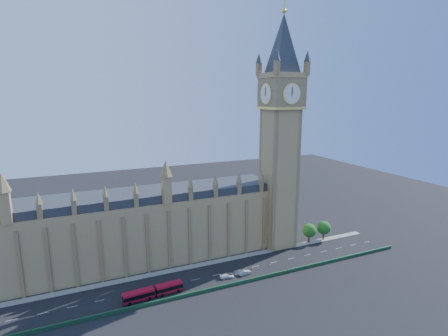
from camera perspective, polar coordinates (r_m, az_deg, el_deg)
name	(u,v)px	position (r m, az deg, el deg)	size (l,w,h in m)	color
ground	(206,277)	(130.23, -2.90, -17.38)	(400.00, 400.00, 0.00)	black
palace_westminster	(123,230)	(138.52, -16.18, -9.67)	(120.00, 20.00, 28.00)	tan
elizabeth_tower	(281,118)	(143.77, 9.24, 8.10)	(20.59, 20.59, 105.00)	tan
bridge_parapet	(216,288)	(122.67, -1.32, -19.03)	(160.00, 0.60, 1.20)	#1E4C2D
kerb_north	(197,265)	(138.07, -4.36, -15.56)	(160.00, 3.00, 0.16)	gray
tree_east_near	(309,230)	(159.46, 13.79, -9.81)	(6.00, 6.00, 8.50)	#382619
tree_east_far	(324,227)	(164.21, 16.03, -9.29)	(6.00, 6.00, 8.50)	#382619
red_bus	(153,292)	(120.69, -11.49, -19.22)	(19.41, 4.11, 3.28)	#AA0B23
car_grey	(230,275)	(129.88, 0.93, -17.04)	(1.93, 4.80, 1.63)	#3E4145
car_silver	(245,273)	(131.52, 3.44, -16.67)	(1.71, 4.89, 1.61)	#9A9DA1
car_white	(227,276)	(129.24, 0.49, -17.23)	(2.09, 5.13, 1.49)	white
cone_a	(252,268)	(135.52, 4.61, -15.99)	(0.54, 0.54, 0.72)	black
cone_b	(246,268)	(135.26, 3.56, -16.06)	(0.53, 0.53, 0.63)	black
cone_c	(258,268)	(135.95, 5.63, -15.94)	(0.49, 0.49, 0.62)	black
cone_d	(270,265)	(138.42, 7.53, -15.45)	(0.51, 0.51, 0.66)	black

